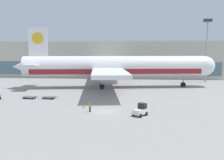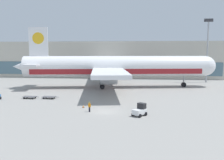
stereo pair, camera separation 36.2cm
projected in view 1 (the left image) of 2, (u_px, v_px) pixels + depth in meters
The scene contains 9 objects.
ground_plane at pixel (105, 112), 43.04m from camera, with size 400.00×400.00×0.00m, color gray.
terminal_building at pixel (104, 59), 102.65m from camera, with size 90.00×18.20×14.00m.
light_mast at pixel (207, 45), 82.02m from camera, with size 2.80×0.50×20.86m.
airplane_main at pixel (113, 67), 71.35m from camera, with size 57.74×48.66×17.00m.
baggage_tug_mid at pixel (141, 110), 40.45m from camera, with size 2.62×2.81×2.00m.
baggage_dolly_lead at pixel (30, 97), 54.85m from camera, with size 3.75×1.70×0.48m.
baggage_dolly_second at pixel (49, 97), 54.70m from camera, with size 3.75×1.70×0.48m.
ground_crew_near at pixel (90, 106), 42.89m from camera, with size 0.49×0.38×1.72m.
traffic_cone_near at pixel (84, 106), 46.27m from camera, with size 0.40×0.40×0.54m.
Camera 1 is at (5.63, -41.74, 10.50)m, focal length 40.00 mm.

